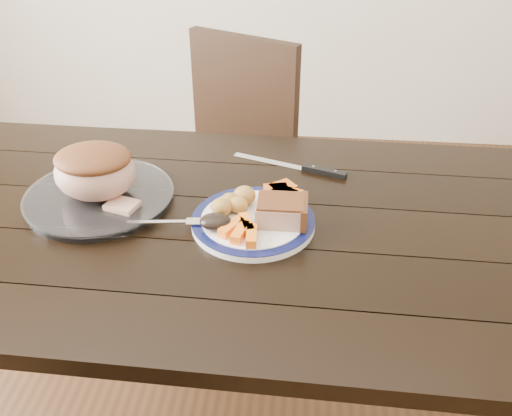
# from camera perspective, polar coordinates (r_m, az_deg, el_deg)

# --- Properties ---
(dining_table) EXTENTS (1.62, 0.93, 0.75)m
(dining_table) POSITION_cam_1_polar(r_m,az_deg,el_deg) (1.38, -3.25, -4.35)
(dining_table) COLOR black
(dining_table) RESTS_ON ground
(chair_far) EXTENTS (0.56, 0.56, 0.93)m
(chair_far) POSITION_cam_1_polar(r_m,az_deg,el_deg) (2.07, -2.74, 5.18)
(chair_far) COLOR black
(chair_far) RESTS_ON ground
(dinner_plate) EXTENTS (0.28, 0.28, 0.02)m
(dinner_plate) POSITION_cam_1_polar(r_m,az_deg,el_deg) (1.30, -0.29, -1.43)
(dinner_plate) COLOR white
(dinner_plate) RESTS_ON dining_table
(plate_rim) EXTENTS (0.28, 0.28, 0.02)m
(plate_rim) POSITION_cam_1_polar(r_m,az_deg,el_deg) (1.29, -0.29, -1.12)
(plate_rim) COLOR #0B103A
(plate_rim) RESTS_ON dinner_plate
(serving_platter) EXTENTS (0.35, 0.35, 0.02)m
(serving_platter) POSITION_cam_1_polar(r_m,az_deg,el_deg) (1.43, -15.36, 0.96)
(serving_platter) COLOR white
(serving_platter) RESTS_ON dining_table
(pork_slice) EXTENTS (0.11, 0.09, 0.05)m
(pork_slice) POSITION_cam_1_polar(r_m,az_deg,el_deg) (1.27, 2.50, -0.36)
(pork_slice) COLOR tan
(pork_slice) RESTS_ON dinner_plate
(roasted_potatoes) EXTENTS (0.10, 0.10, 0.04)m
(roasted_potatoes) POSITION_cam_1_polar(r_m,az_deg,el_deg) (1.31, -2.17, 0.67)
(roasted_potatoes) COLOR gold
(roasted_potatoes) RESTS_ON dinner_plate
(carrot_batons) EXTENTS (0.09, 0.11, 0.02)m
(carrot_batons) POSITION_cam_1_polar(r_m,az_deg,el_deg) (1.23, -1.37, -2.20)
(carrot_batons) COLOR orange
(carrot_batons) RESTS_ON dinner_plate
(pumpkin_wedges) EXTENTS (0.10, 0.09, 0.04)m
(pumpkin_wedges) POSITION_cam_1_polar(r_m,az_deg,el_deg) (1.33, 2.70, 1.22)
(pumpkin_wedges) COLOR orange
(pumpkin_wedges) RESTS_ON dinner_plate
(dark_mushroom) EXTENTS (0.07, 0.05, 0.03)m
(dark_mushroom) POSITION_cam_1_polar(r_m,az_deg,el_deg) (1.25, -4.07, -1.36)
(dark_mushroom) COLOR black
(dark_mushroom) RESTS_ON dinner_plate
(fork) EXTENTS (0.18, 0.04, 0.00)m
(fork) POSITION_cam_1_polar(r_m,az_deg,el_deg) (1.29, -8.32, -1.44)
(fork) COLOR silver
(fork) RESTS_ON dinner_plate
(roast_joint) EXTENTS (0.19, 0.17, 0.13)m
(roast_joint) POSITION_cam_1_polar(r_m,az_deg,el_deg) (1.40, -15.78, 3.41)
(roast_joint) COLOR tan
(roast_joint) RESTS_ON serving_platter
(cut_slice) EXTENTS (0.08, 0.07, 0.02)m
(cut_slice) POSITION_cam_1_polar(r_m,az_deg,el_deg) (1.36, -13.22, 0.18)
(cut_slice) COLOR tan
(cut_slice) RESTS_ON serving_platter
(carving_knife) EXTENTS (0.31, 0.12, 0.01)m
(carving_knife) POSITION_cam_1_polar(r_m,az_deg,el_deg) (1.52, 5.42, 3.92)
(carving_knife) COLOR silver
(carving_knife) RESTS_ON dining_table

